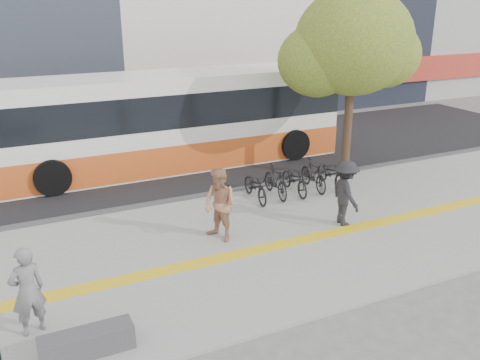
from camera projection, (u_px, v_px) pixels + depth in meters
name	position (u px, v px, depth m)	size (l,w,h in m)	color
ground	(202.00, 290.00, 11.17)	(120.00, 120.00, 0.00)	#5F5F5B
sidewalk	(178.00, 258.00, 12.44)	(40.00, 7.00, 0.08)	gray
tactile_strip	(186.00, 266.00, 12.00)	(40.00, 0.45, 0.01)	gold
street	(110.00, 170.00, 18.81)	(40.00, 8.00, 0.06)	black
curb	(139.00, 207.00, 15.40)	(40.00, 0.25, 0.14)	#3C3D3F
bench	(87.00, 343.00, 8.99)	(1.60, 0.45, 0.45)	#3C3D3F
street_tree	(351.00, 44.00, 16.70)	(4.40, 3.80, 6.31)	#39261A
bus	(172.00, 123.00, 18.78)	(12.60, 2.99, 3.36)	white
bicycle_row	(295.00, 179.00, 16.33)	(3.53, 1.77, 1.00)	black
seated_woman	(27.00, 291.00, 9.36)	(0.63, 0.42, 1.74)	black
pedestrian_tan	(220.00, 205.00, 13.03)	(0.92, 0.72, 1.89)	tan
pedestrian_dark	(346.00, 193.00, 13.95)	(1.16, 0.67, 1.80)	black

